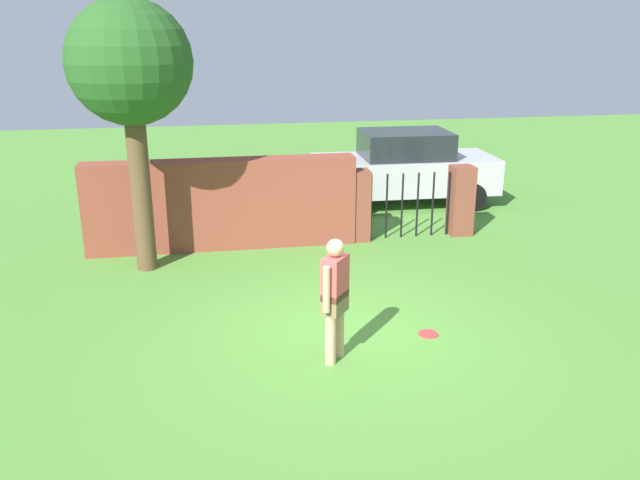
{
  "coord_description": "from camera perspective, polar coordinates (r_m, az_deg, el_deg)",
  "views": [
    {
      "loc": [
        -1.77,
        -7.94,
        4.09
      ],
      "look_at": [
        -0.14,
        1.21,
        1.0
      ],
      "focal_mm": 36.78,
      "sensor_mm": 36.0,
      "label": 1
    }
  ],
  "objects": [
    {
      "name": "tree",
      "position": [
        11.18,
        -16.2,
        14.22
      ],
      "size": [
        2.0,
        2.0,
        4.5
      ],
      "color": "brown",
      "rests_on": "ground"
    },
    {
      "name": "brick_wall",
      "position": [
        12.45,
        -8.52,
        3.1
      ],
      "size": [
        5.03,
        0.5,
        1.7
      ],
      "primitive_type": "cube",
      "color": "brown",
      "rests_on": "ground"
    },
    {
      "name": "frisbee_red",
      "position": [
        9.25,
        9.4,
        -8.06
      ],
      "size": [
        0.27,
        0.27,
        0.02
      ],
      "primitive_type": "cylinder",
      "color": "red",
      "rests_on": "ground"
    },
    {
      "name": "fence_gate",
      "position": [
        13.1,
        7.83,
        3.22
      ],
      "size": [
        2.57,
        0.44,
        1.4
      ],
      "color": "brown",
      "rests_on": "ground"
    },
    {
      "name": "ground_plane",
      "position": [
        9.11,
        2.22,
        -8.31
      ],
      "size": [
        40.0,
        40.0,
        0.0
      ],
      "primitive_type": "plane",
      "color": "#4C8433"
    },
    {
      "name": "car",
      "position": [
        15.53,
        7.35,
        6.25
      ],
      "size": [
        4.24,
        2.0,
        1.72
      ],
      "rotation": [
        0.0,
        0.0,
        3.12
      ],
      "color": "#B7B7BC",
      "rests_on": "ground"
    },
    {
      "name": "person",
      "position": [
        8.12,
        1.31,
        -4.78
      ],
      "size": [
        0.4,
        0.44,
        1.62
      ],
      "rotation": [
        0.0,
        0.0,
        0.91
      ],
      "color": "tan",
      "rests_on": "ground"
    }
  ]
}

